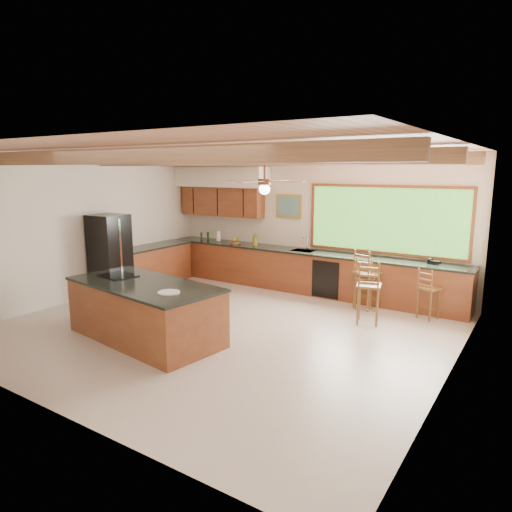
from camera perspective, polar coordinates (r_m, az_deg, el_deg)
The scene contains 9 objects.
ground at distance 7.95m, azimuth -4.02°, elevation -8.96°, with size 7.20×7.20×0.00m, color #B9A79A.
room_shell at distance 8.13m, azimuth -2.39°, elevation 7.46°, with size 7.27×6.54×3.02m.
counter_run at distance 10.27m, azimuth 0.79°, elevation -1.70°, with size 7.12×3.10×1.23m.
island at distance 7.54m, azimuth -13.71°, elevation -6.66°, with size 2.78×1.58×0.94m.
refrigerator at distance 10.12m, azimuth -17.77°, elevation -0.00°, with size 0.71×0.69×1.76m.
bar_stool_a at distance 9.05m, azimuth 13.59°, elevation -2.21°, with size 0.52×0.52×1.17m.
bar_stool_b at distance 8.17m, azimuth 13.78°, elevation -3.79°, with size 0.50×0.50×1.13m.
bar_stool_c at distance 9.09m, azimuth 13.39°, elevation -2.73°, with size 0.41×0.41×1.02m.
bar_stool_d at distance 8.79m, azimuth 20.76°, elevation -3.94°, with size 0.43×0.43×0.94m.
Camera 1 is at (4.54, -5.95, 2.68)m, focal length 32.00 mm.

